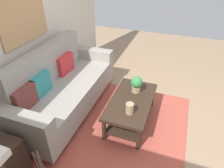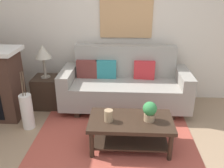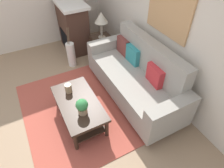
{
  "view_description": "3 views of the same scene",
  "coord_description": "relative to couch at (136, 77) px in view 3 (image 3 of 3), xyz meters",
  "views": [
    {
      "loc": [
        -2.11,
        -0.16,
        2.29
      ],
      "look_at": [
        0.42,
        0.76,
        0.51
      ],
      "focal_mm": 32.28,
      "sensor_mm": 36.0,
      "label": 1
    },
    {
      "loc": [
        0.12,
        -2.31,
        2.06
      ],
      "look_at": [
        -0.05,
        0.97,
        0.68
      ],
      "focal_mm": 38.12,
      "sensor_mm": 36.0,
      "label": 2
    },
    {
      "loc": [
        2.31,
        -0.11,
        2.68
      ],
      "look_at": [
        0.24,
        0.97,
        0.58
      ],
      "focal_mm": 31.26,
      "sensor_mm": 36.0,
      "label": 3
    }
  ],
  "objects": [
    {
      "name": "floor_vase_branch_b",
      "position": [
        -1.49,
        -0.72,
        0.3
      ],
      "size": [
        0.03,
        0.05,
        0.36
      ],
      "primitive_type": "cylinder",
      "rotation": [
        -0.12,
        0.04,
        0.0
      ],
      "color": "brown",
      "rests_on": "floor_vase"
    },
    {
      "name": "floor_vase_branch_a",
      "position": [
        -1.46,
        -0.73,
        0.3
      ],
      "size": [
        0.01,
        0.04,
        0.36
      ],
      "primitive_type": "cylinder",
      "rotation": [
        -0.07,
        -0.0,
        0.0
      ],
      "color": "brown",
      "rests_on": "floor_vase"
    },
    {
      "name": "table_lamp",
      "position": [
        -1.38,
        -0.01,
        0.56
      ],
      "size": [
        0.28,
        0.28,
        0.57
      ],
      "color": "gray",
      "rests_on": "side_table"
    },
    {
      "name": "coffee_table",
      "position": [
        0.08,
        -1.13,
        -0.12
      ],
      "size": [
        1.1,
        0.6,
        0.43
      ],
      "color": "#332319",
      "rests_on": "ground_plane"
    },
    {
      "name": "wall_back",
      "position": [
        -0.14,
        0.54,
        0.92
      ],
      "size": [
        5.11,
        0.1,
        2.7
      ],
      "primitive_type": "cube",
      "color": "beige",
      "rests_on": "ground_plane"
    },
    {
      "name": "area_rug",
      "position": [
        -0.14,
        -1.01,
        -0.42
      ],
      "size": [
        2.27,
        1.99,
        0.01
      ],
      "primitive_type": "cube",
      "color": "#B24C3D",
      "rests_on": "ground_plane"
    },
    {
      "name": "couch",
      "position": [
        0.0,
        0.0,
        0.0
      ],
      "size": [
        2.17,
        0.84,
        1.08
      ],
      "color": "gray",
      "rests_on": "ground_plane"
    },
    {
      "name": "throw_pillow_crimson",
      "position": [
        0.34,
        0.13,
        0.25
      ],
      "size": [
        0.37,
        0.15,
        0.32
      ],
      "primitive_type": "cube",
      "rotation": [
        0.0,
        0.0,
        -0.09
      ],
      "color": "red",
      "rests_on": "couch"
    },
    {
      "name": "floor_vase",
      "position": [
        -1.48,
        -0.73,
        -0.15
      ],
      "size": [
        0.18,
        0.18,
        0.55
      ],
      "primitive_type": "cylinder",
      "color": "white",
      "rests_on": "ground_plane"
    },
    {
      "name": "potted_plant_tabletop",
      "position": [
        0.32,
        -1.14,
        0.14
      ],
      "size": [
        0.18,
        0.18,
        0.26
      ],
      "color": "tan",
      "rests_on": "coffee_table"
    },
    {
      "name": "throw_pillow_maroon",
      "position": [
        -0.67,
        0.13,
        0.25
      ],
      "size": [
        0.36,
        0.13,
        0.32
      ],
      "primitive_type": "cube",
      "rotation": [
        0.0,
        0.0,
        -0.02
      ],
      "color": "brown",
      "rests_on": "couch"
    },
    {
      "name": "floor_vase_branch_c",
      "position": [
        -1.49,
        -0.75,
        0.3
      ],
      "size": [
        0.01,
        0.04,
        0.36
      ],
      "primitive_type": "cylinder",
      "rotation": [
        -0.07,
        0.0,
        0.0
      ],
      "color": "brown",
      "rests_on": "floor_vase"
    },
    {
      "name": "ground_plane",
      "position": [
        -0.14,
        -1.51,
        -0.43
      ],
      "size": [
        9.11,
        9.11,
        0.0
      ],
      "primitive_type": "plane",
      "color": "#9E7F60"
    },
    {
      "name": "tabletop_vase",
      "position": [
        -0.21,
        -1.18,
        0.08
      ],
      "size": [
        0.11,
        0.11,
        0.16
      ],
      "primitive_type": "cylinder",
      "color": "tan",
      "rests_on": "coffee_table"
    },
    {
      "name": "side_table",
      "position": [
        -1.38,
        -0.01,
        -0.15
      ],
      "size": [
        0.44,
        0.44,
        0.56
      ],
      "primitive_type": "cube",
      "color": "#332319",
      "rests_on": "ground_plane"
    },
    {
      "name": "fireplace",
      "position": [
        -2.15,
        -0.41,
        0.16
      ],
      "size": [
        1.02,
        0.58,
        1.16
      ],
      "color": "#472D23",
      "rests_on": "ground_plane"
    },
    {
      "name": "throw_pillow_teal",
      "position": [
        -0.34,
        0.13,
        0.25
      ],
      "size": [
        0.36,
        0.12,
        0.32
      ],
      "primitive_type": "cube",
      "rotation": [
        0.0,
        0.0,
        0.01
      ],
      "color": "teal",
      "rests_on": "couch"
    },
    {
      "name": "framed_painting",
      "position": [
        0.0,
        0.47,
        1.14
      ],
      "size": [
        0.92,
        0.03,
        0.8
      ],
      "primitive_type": "cube",
      "color": "tan"
    }
  ]
}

